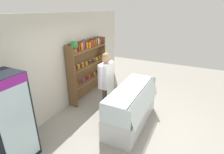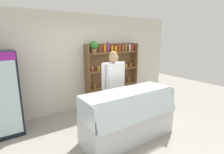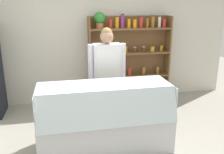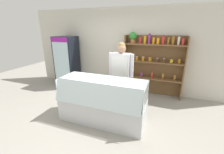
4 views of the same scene
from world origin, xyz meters
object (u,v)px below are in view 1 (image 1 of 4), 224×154
deli_display_case (131,112)px  drinks_fridge (7,121)px  shop_clerk (106,78)px  shelving_unit (86,64)px

deli_display_case → drinks_fridge: bearing=142.8°
deli_display_case → shop_clerk: shop_clerk is taller
drinks_fridge → shelving_unit: shelving_unit is taller
deli_display_case → shop_clerk: bearing=77.0°
drinks_fridge → shop_clerk: drinks_fridge is taller
shelving_unit → shop_clerk: size_ratio=1.12×
shelving_unit → deli_display_case: shelving_unit is taller
drinks_fridge → shop_clerk: bearing=-19.3°
drinks_fridge → shelving_unit: bearing=5.6°
deli_display_case → shop_clerk: (0.18, 0.80, 0.73)m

